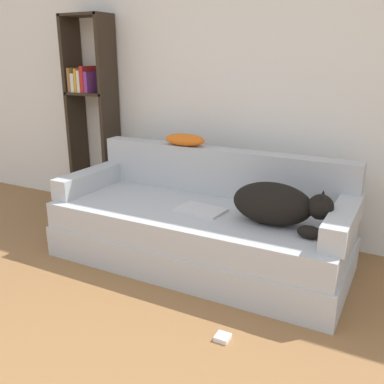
# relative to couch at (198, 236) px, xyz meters

# --- Properties ---
(wall_back) EXTENTS (6.98, 0.06, 2.70)m
(wall_back) POSITION_rel_couch_xyz_m (0.23, 0.78, 1.14)
(wall_back) COLOR white
(wall_back) RESTS_ON ground_plane
(couch) EXTENTS (2.16, 0.91, 0.43)m
(couch) POSITION_rel_couch_xyz_m (0.00, 0.00, 0.00)
(couch) COLOR #B2B7BC
(couch) RESTS_ON ground_plane
(couch_backrest) EXTENTS (2.12, 0.15, 0.37)m
(couch_backrest) POSITION_rel_couch_xyz_m (0.00, 0.38, 0.40)
(couch_backrest) COLOR #B2B7BC
(couch_backrest) RESTS_ON couch
(couch_arm_left) EXTENTS (0.15, 0.72, 0.16)m
(couch_arm_left) POSITION_rel_couch_xyz_m (-1.00, -0.01, 0.30)
(couch_arm_left) COLOR #B2B7BC
(couch_arm_left) RESTS_ON couch
(couch_arm_right) EXTENTS (0.15, 0.72, 0.16)m
(couch_arm_right) POSITION_rel_couch_xyz_m (1.00, -0.01, 0.30)
(couch_arm_right) COLOR #B2B7BC
(couch_arm_right) RESTS_ON couch
(dog) EXTENTS (0.65, 0.31, 0.28)m
(dog) POSITION_rel_couch_xyz_m (0.60, -0.04, 0.36)
(dog) COLOR black
(dog) RESTS_ON couch
(laptop) EXTENTS (0.36, 0.25, 0.02)m
(laptop) POSITION_rel_couch_xyz_m (0.04, -0.05, 0.23)
(laptop) COLOR silver
(laptop) RESTS_ON couch
(throw_pillow) EXTENTS (0.35, 0.18, 0.09)m
(throw_pillow) POSITION_rel_couch_xyz_m (-0.31, 0.37, 0.63)
(throw_pillow) COLOR orange
(throw_pillow) RESTS_ON couch_backrest
(bookshelf) EXTENTS (0.46, 0.26, 1.85)m
(bookshelf) POSITION_rel_couch_xyz_m (-1.46, 0.60, 0.84)
(bookshelf) COLOR #2D2319
(bookshelf) RESTS_ON ground_plane
(power_adapter) EXTENTS (0.08, 0.08, 0.03)m
(power_adapter) POSITION_rel_couch_xyz_m (0.55, -0.77, -0.20)
(power_adapter) COLOR white
(power_adapter) RESTS_ON ground_plane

